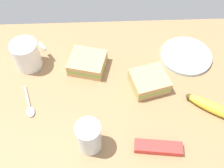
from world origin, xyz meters
TOP-DOWN VIEW (x-y plane):
  - tabletop at (0.00, 0.00)cm, footprint 90.00×64.00cm
  - plate_of_food at (-25.99, -12.73)cm, footprint 17.38×17.38cm
  - coffee_mug_black at (27.24, -11.41)cm, footprint 10.76×9.50cm
  - sandwich_main at (7.70, -9.51)cm, footprint 13.43×12.63cm
  - sandwich_side at (-11.71, -1.18)cm, footprint 12.98×12.20cm
  - glass_of_milk at (6.75, 18.10)cm, footprint 6.66×6.66cm
  - banana at (-29.85, 9.09)cm, footprint 16.19×12.19cm
  - spoon at (25.08, 5.28)cm, footprint 5.13×11.52cm
  - snack_bar at (-11.65, 20.10)cm, footprint 13.13×5.01cm

SIDE VIEW (x-z plane):
  - tabletop at x=0.00cm, z-range 0.00..2.00cm
  - spoon at x=25.08cm, z-range 1.98..2.78cm
  - plate_of_food at x=-25.99cm, z-range 2.00..3.20cm
  - snack_bar at x=-11.65cm, z-range 2.00..4.00cm
  - banana at x=-29.85cm, z-range 2.00..5.20cm
  - sandwich_main at x=7.70cm, z-range 2.00..6.40cm
  - sandwich_side at x=-11.71cm, z-range 2.00..6.40cm
  - glass_of_milk at x=6.75cm, z-range 1.62..11.57cm
  - coffee_mug_black at x=27.24cm, z-range 2.14..11.67cm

